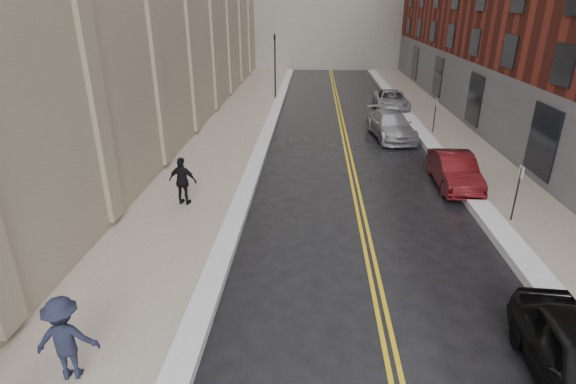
# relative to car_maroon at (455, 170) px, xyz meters

# --- Properties ---
(ground) EXTENTS (160.00, 160.00, 0.00)m
(ground) POSITION_rel_car_maroon_xyz_m (-6.80, -11.61, -0.72)
(ground) COLOR black
(ground) RESTS_ON ground
(sidewalk_left) EXTENTS (4.00, 64.00, 0.15)m
(sidewalk_left) POSITION_rel_car_maroon_xyz_m (-11.30, 4.39, -0.65)
(sidewalk_left) COLOR gray
(sidewalk_left) RESTS_ON ground
(sidewalk_right) EXTENTS (3.00, 64.00, 0.15)m
(sidewalk_right) POSITION_rel_car_maroon_xyz_m (2.20, 4.39, -0.65)
(sidewalk_right) COLOR gray
(sidewalk_right) RESTS_ON ground
(lane_stripe_a) EXTENTS (0.12, 64.00, 0.01)m
(lane_stripe_a) POSITION_rel_car_maroon_xyz_m (-4.42, 4.39, -0.72)
(lane_stripe_a) COLOR gold
(lane_stripe_a) RESTS_ON ground
(lane_stripe_b) EXTENTS (0.12, 64.00, 0.01)m
(lane_stripe_b) POSITION_rel_car_maroon_xyz_m (-4.18, 4.39, -0.72)
(lane_stripe_b) COLOR gold
(lane_stripe_b) RESTS_ON ground
(snow_ridge_left) EXTENTS (0.70, 60.80, 0.26)m
(snow_ridge_left) POSITION_rel_car_maroon_xyz_m (-9.00, 4.39, -0.59)
(snow_ridge_left) COLOR silver
(snow_ridge_left) RESTS_ON ground
(snow_ridge_right) EXTENTS (0.85, 60.80, 0.30)m
(snow_ridge_right) POSITION_rel_car_maroon_xyz_m (0.35, 4.39, -0.57)
(snow_ridge_right) COLOR silver
(snow_ridge_right) RESTS_ON ground
(traffic_signal) EXTENTS (0.18, 0.15, 5.20)m
(traffic_signal) POSITION_rel_car_maroon_xyz_m (-9.40, 18.39, 2.36)
(traffic_signal) COLOR black
(traffic_signal) RESTS_ON ground
(parking_sign_near) EXTENTS (0.06, 0.35, 2.23)m
(parking_sign_near) POSITION_rel_car_maroon_xyz_m (1.10, -3.61, 0.63)
(parking_sign_near) COLOR black
(parking_sign_near) RESTS_ON ground
(parking_sign_far) EXTENTS (0.06, 0.35, 2.23)m
(parking_sign_far) POSITION_rel_car_maroon_xyz_m (1.10, 8.39, 0.63)
(parking_sign_far) COLOR black
(parking_sign_far) RESTS_ON ground
(car_maroon) EXTENTS (1.62, 4.42, 1.45)m
(car_maroon) POSITION_rel_car_maroon_xyz_m (0.00, 0.00, 0.00)
(car_maroon) COLOR #4D0D10
(car_maroon) RESTS_ON ground
(car_silver_near) EXTENTS (2.74, 5.41, 1.51)m
(car_silver_near) POSITION_rel_car_maroon_xyz_m (-1.60, 7.62, 0.03)
(car_silver_near) COLOR #9FA0A6
(car_silver_near) RESTS_ON ground
(car_silver_far) EXTENTS (2.45, 5.15, 1.42)m
(car_silver_far) POSITION_rel_car_maroon_xyz_m (-0.44, 15.14, -0.01)
(car_silver_far) COLOR #A7A9AF
(car_silver_far) RESTS_ON ground
(pedestrian_b) EXTENTS (1.36, 0.93, 1.94)m
(pedestrian_b) POSITION_rel_car_maroon_xyz_m (-11.21, -11.73, 0.40)
(pedestrian_b) COLOR #1A1D2F
(pedestrian_b) RESTS_ON sidewalk_left
(pedestrian_c) EXTENTS (1.18, 0.63, 1.92)m
(pedestrian_c) POSITION_rel_car_maroon_xyz_m (-11.21, -2.89, 0.38)
(pedestrian_c) COLOR black
(pedestrian_c) RESTS_ON sidewalk_left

